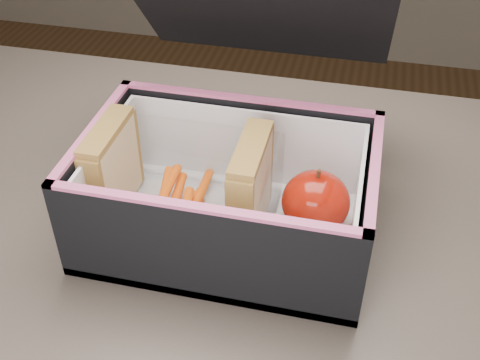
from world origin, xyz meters
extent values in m
cube|color=#51463D|center=(0.00, 0.00, 0.73)|extent=(1.20, 0.80, 0.03)
cube|color=#382D26|center=(-0.55, 0.35, 0.36)|extent=(0.05, 0.05, 0.72)
cube|color=black|center=(-0.03, 0.21, 0.93)|extent=(0.28, 0.13, 0.14)
cube|color=beige|center=(-0.16, 0.05, 0.81)|extent=(0.01, 0.09, 0.09)
cube|color=#CB6571|center=(-0.15, 0.05, 0.81)|extent=(0.01, 0.08, 0.09)
cube|color=beige|center=(-0.14, 0.05, 0.81)|extent=(0.01, 0.09, 0.09)
cube|color=olive|center=(-0.15, 0.05, 0.86)|extent=(0.02, 0.09, 0.01)
cube|color=beige|center=(-0.01, 0.05, 0.81)|extent=(0.01, 0.09, 0.10)
cube|color=#CB6571|center=(0.00, 0.05, 0.81)|extent=(0.01, 0.09, 0.09)
cube|color=beige|center=(0.00, 0.05, 0.81)|extent=(0.01, 0.09, 0.10)
cube|color=olive|center=(0.00, 0.05, 0.87)|extent=(0.03, 0.09, 0.01)
cylinder|color=#FF5300|center=(-0.07, 0.08, 0.77)|extent=(0.01, 0.08, 0.01)
cylinder|color=#FF5300|center=(-0.08, 0.06, 0.78)|extent=(0.02, 0.08, 0.01)
cylinder|color=#FF5300|center=(-0.09, 0.05, 0.80)|extent=(0.01, 0.08, 0.01)
cylinder|color=#FF5300|center=(-0.08, 0.03, 0.77)|extent=(0.01, 0.08, 0.01)
cylinder|color=#FF5300|center=(-0.08, 0.03, 0.78)|extent=(0.03, 0.08, 0.01)
cylinder|color=#FF5300|center=(-0.09, 0.05, 0.80)|extent=(0.02, 0.08, 0.01)
cylinder|color=#FF5300|center=(-0.07, 0.03, 0.77)|extent=(0.02, 0.08, 0.01)
cylinder|color=#FF5300|center=(-0.06, 0.03, 0.78)|extent=(0.01, 0.08, 0.01)
cylinder|color=#FF5300|center=(-0.06, 0.02, 0.80)|extent=(0.02, 0.08, 0.01)
cube|color=white|center=(0.06, 0.07, 0.77)|extent=(0.09, 0.09, 0.01)
ellipsoid|color=#870C00|center=(0.06, 0.06, 0.80)|extent=(0.09, 0.09, 0.06)
cylinder|color=#402916|center=(0.06, 0.06, 0.84)|extent=(0.01, 0.01, 0.01)
camera|label=1|loc=(0.09, -0.39, 1.19)|focal=45.00mm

